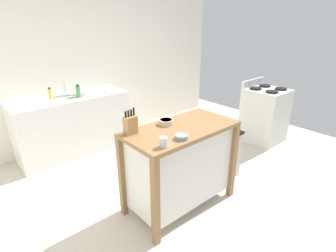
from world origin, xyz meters
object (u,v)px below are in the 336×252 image
at_px(bowl_ceramic_wide, 166,122).
at_px(drinking_cup, 164,142).
at_px(kitchen_island, 180,163).
at_px(sink_faucet, 65,87).
at_px(trash_bin, 225,154).
at_px(knife_block, 130,124).
at_px(bottle_dish_soap, 78,91).
at_px(stove, 264,115).
at_px(bottle_hand_soap, 50,94).
at_px(bowl_stoneware_deep, 181,137).

relative_size(bowl_ceramic_wide, drinking_cup, 1.64).
height_order(kitchen_island, sink_faucet, sink_faucet).
bearing_deg(kitchen_island, sink_faucet, 99.11).
bearing_deg(bowl_ceramic_wide, trash_bin, -7.47).
bearing_deg(drinking_cup, knife_block, 96.52).
relative_size(kitchen_island, trash_bin, 1.85).
bearing_deg(sink_faucet, bowl_ceramic_wide, -82.12).
relative_size(kitchen_island, bottle_dish_soap, 6.60).
relative_size(bowl_ceramic_wide, stove, 0.15).
relative_size(kitchen_island, bottle_hand_soap, 7.07).
relative_size(kitchen_island, sink_faucet, 5.30).
bearing_deg(sink_faucet, kitchen_island, -80.89).
distance_m(kitchen_island, bowl_stoneware_deep, 0.51).
distance_m(bowl_ceramic_wide, stove, 2.35).
relative_size(knife_block, sink_faucet, 1.11).
relative_size(knife_block, bowl_ceramic_wide, 1.66).
relative_size(kitchen_island, knife_block, 4.78).
relative_size(drinking_cup, stove, 0.09).
bearing_deg(trash_bin, drinking_cup, -168.23).
xyz_separation_m(kitchen_island, sink_faucet, (-0.34, 2.12, 0.47)).
height_order(bowl_stoneware_deep, bottle_hand_soap, bottle_hand_soap).
distance_m(kitchen_island, drinking_cup, 0.65).
bearing_deg(bowl_stoneware_deep, knife_block, 123.98).
relative_size(knife_block, drinking_cup, 2.73).
relative_size(bowl_stoneware_deep, bottle_dish_soap, 0.66).
height_order(kitchen_island, knife_block, knife_block).
xyz_separation_m(sink_faucet, bottle_dish_soap, (0.10, -0.23, -0.03)).
distance_m(sink_faucet, bottle_dish_soap, 0.25).
xyz_separation_m(sink_faucet, stove, (2.56, -1.80, -0.54)).
height_order(sink_faucet, bottle_dish_soap, sink_faucet).
bearing_deg(bowl_stoneware_deep, drinking_cup, -175.31).
bearing_deg(kitchen_island, bottle_dish_soap, 97.26).
height_order(kitchen_island, bottle_dish_soap, bottle_dish_soap).
xyz_separation_m(bowl_stoneware_deep, bottle_dish_soap, (-0.05, 2.09, 0.01)).
distance_m(bottle_hand_soap, stove, 3.33).
bearing_deg(bottle_hand_soap, bowl_ceramic_wide, -74.62).
xyz_separation_m(bowl_ceramic_wide, trash_bin, (0.89, -0.12, -0.64)).
distance_m(drinking_cup, trash_bin, 1.42).
xyz_separation_m(kitchen_island, drinking_cup, (-0.41, -0.22, 0.46)).
height_order(knife_block, bottle_hand_soap, knife_block).
relative_size(bottle_dish_soap, stove, 0.18).
xyz_separation_m(kitchen_island, knife_block, (-0.46, 0.20, 0.50)).
xyz_separation_m(bottle_dish_soap, stove, (2.46, -1.57, -0.51)).
distance_m(kitchen_island, knife_block, 0.71).
xyz_separation_m(bowl_stoneware_deep, sink_faucet, (-0.15, 2.32, 0.04)).
distance_m(bowl_ceramic_wide, bottle_dish_soap, 1.74).
relative_size(bowl_stoneware_deep, bowl_ceramic_wide, 0.79).
bearing_deg(sink_faucet, knife_block, -93.68).
distance_m(bowl_ceramic_wide, sink_faucet, 1.98).
xyz_separation_m(bowl_ceramic_wide, sink_faucet, (-0.27, 1.96, 0.04)).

